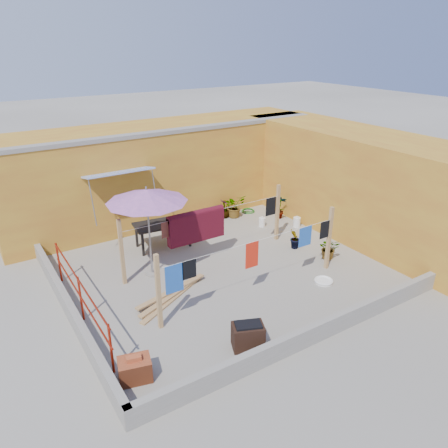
% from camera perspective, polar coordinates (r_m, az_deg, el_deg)
% --- Properties ---
extents(ground, '(80.00, 80.00, 0.00)m').
position_cam_1_polar(ground, '(12.00, -0.17, -6.11)').
color(ground, '#9E998E').
rests_on(ground, ground).
extents(wall_back, '(11.00, 3.27, 3.21)m').
position_cam_1_polar(wall_back, '(15.44, -8.00, 6.97)').
color(wall_back, gold).
rests_on(wall_back, ground).
extents(wall_right, '(2.40, 9.00, 3.20)m').
position_cam_1_polar(wall_right, '(14.59, 17.43, 5.10)').
color(wall_right, gold).
rests_on(wall_right, ground).
extents(parapet_front, '(8.30, 0.16, 0.44)m').
position_cam_1_polar(parapet_front, '(9.54, 11.74, -13.77)').
color(parapet_front, gray).
rests_on(parapet_front, ground).
extents(parapet_left, '(0.16, 7.30, 0.44)m').
position_cam_1_polar(parapet_left, '(10.61, -19.47, -10.54)').
color(parapet_left, gray).
rests_on(parapet_left, ground).
extents(red_railing, '(0.05, 4.20, 1.10)m').
position_cam_1_polar(red_railing, '(10.22, -18.31, -8.44)').
color(red_railing, '#A32310').
rests_on(red_railing, ground).
extents(clothesline_rig, '(5.09, 2.35, 1.80)m').
position_cam_1_polar(clothesline_rig, '(11.79, -2.64, -0.89)').
color(clothesline_rig, tan).
rests_on(clothesline_rig, ground).
extents(patio_umbrella, '(2.24, 2.24, 2.48)m').
position_cam_1_polar(patio_umbrella, '(11.06, -10.07, 3.59)').
color(patio_umbrella, gray).
rests_on(patio_umbrella, ground).
extents(outdoor_table, '(1.75, 1.02, 0.78)m').
position_cam_1_polar(outdoor_table, '(13.17, -8.02, -0.15)').
color(outdoor_table, black).
rests_on(outdoor_table, ground).
extents(brick_stack, '(0.69, 0.57, 0.52)m').
position_cam_1_polar(brick_stack, '(8.67, -11.56, -18.10)').
color(brick_stack, '#9D4424').
rests_on(brick_stack, ground).
extents(lumber_pile, '(2.18, 1.18, 0.14)m').
position_cam_1_polar(lumber_pile, '(10.87, -6.95, -9.30)').
color(lumber_pile, tan).
rests_on(lumber_pile, ground).
extents(brazier, '(0.75, 0.64, 0.58)m').
position_cam_1_polar(brazier, '(9.20, 3.15, -14.36)').
color(brazier, black).
rests_on(brazier, ground).
extents(white_basin, '(0.49, 0.49, 0.08)m').
position_cam_1_polar(white_basin, '(11.73, 12.88, -7.27)').
color(white_basin, white).
rests_on(white_basin, ground).
extents(water_jug_a, '(0.24, 0.24, 0.38)m').
position_cam_1_polar(water_jug_a, '(14.83, 9.48, 0.25)').
color(water_jug_a, white).
rests_on(water_jug_a, ground).
extents(water_jug_b, '(0.22, 0.22, 0.35)m').
position_cam_1_polar(water_jug_b, '(14.72, 4.98, 0.26)').
color(water_jug_b, white).
rests_on(water_jug_b, ground).
extents(green_hose, '(0.48, 0.48, 0.07)m').
position_cam_1_polar(green_hose, '(15.97, 3.17, 1.73)').
color(green_hose, '#1C6D18').
rests_on(green_hose, ground).
extents(plant_back_a, '(0.74, 0.65, 0.81)m').
position_cam_1_polar(plant_back_a, '(15.36, 1.38, 2.36)').
color(plant_back_a, '#225C1A').
rests_on(plant_back_a, ground).
extents(plant_back_b, '(0.44, 0.44, 0.68)m').
position_cam_1_polar(plant_back_b, '(15.33, 0.08, 2.05)').
color(plant_back_b, '#225C1A').
rests_on(plant_back_b, ground).
extents(plant_right_a, '(0.52, 0.55, 0.87)m').
position_cam_1_polar(plant_right_a, '(15.35, 7.35, 2.26)').
color(plant_right_a, '#225C1A').
rests_on(plant_right_a, ground).
extents(plant_right_b, '(0.46, 0.46, 0.66)m').
position_cam_1_polar(plant_right_b, '(13.23, 9.27, -1.90)').
color(plant_right_b, '#225C1A').
rests_on(plant_right_b, ground).
extents(plant_right_c, '(0.77, 0.75, 0.64)m').
position_cam_1_polar(plant_right_c, '(12.85, 13.56, -3.11)').
color(plant_right_c, '#225C1A').
rests_on(plant_right_c, ground).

